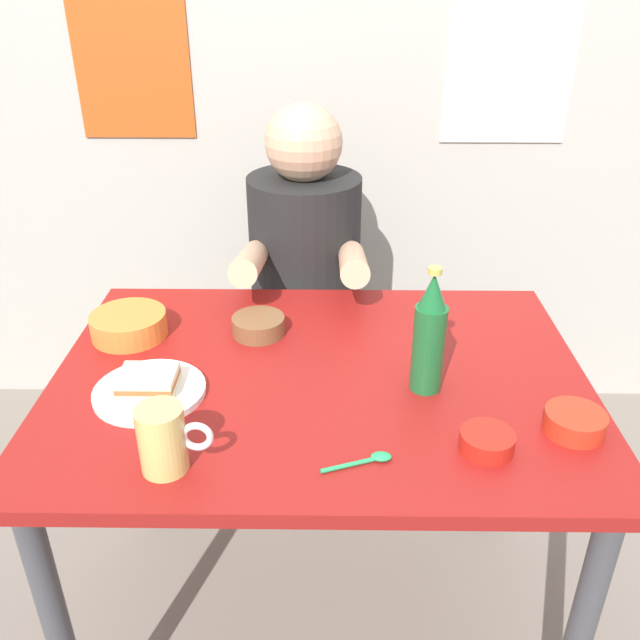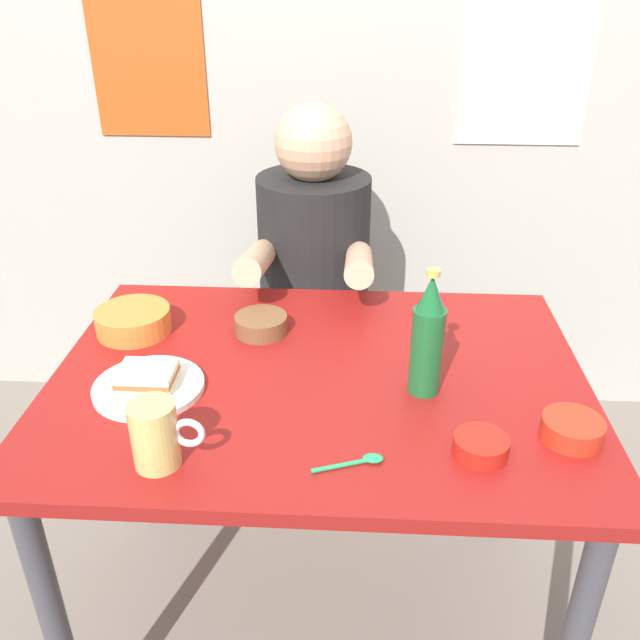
{
  "view_description": "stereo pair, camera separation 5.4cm",
  "coord_description": "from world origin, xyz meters",
  "views": [
    {
      "loc": [
        0.02,
        -1.16,
        1.5
      ],
      "look_at": [
        0.0,
        0.05,
        0.84
      ],
      "focal_mm": 37.45,
      "sensor_mm": 36.0,
      "label": 1
    },
    {
      "loc": [
        0.07,
        -1.16,
        1.5
      ],
      "look_at": [
        0.0,
        0.05,
        0.84
      ],
      "focal_mm": 37.45,
      "sensor_mm": 36.0,
      "label": 2
    }
  ],
  "objects": [
    {
      "name": "beer_bottle",
      "position": [
        0.21,
        -0.05,
        0.86
      ],
      "size": [
        0.06,
        0.06,
        0.26
      ],
      "color": "#19602D",
      "rests_on": "dining_table"
    },
    {
      "name": "soup_bowl_orange",
      "position": [
        -0.43,
        0.16,
        0.77
      ],
      "size": [
        0.17,
        0.17,
        0.05
      ],
      "color": "orange",
      "rests_on": "dining_table"
    },
    {
      "name": "beer_mug",
      "position": [
        -0.25,
        -0.29,
        0.8
      ],
      "size": [
        0.13,
        0.08,
        0.12
      ],
      "color": "#D1BC66",
      "rests_on": "dining_table"
    },
    {
      "name": "stool",
      "position": [
        -0.05,
        0.63,
        0.35
      ],
      "size": [
        0.34,
        0.34,
        0.45
      ],
      "color": "#4C4C51",
      "rests_on": "ground"
    },
    {
      "name": "sandwich",
      "position": [
        -0.33,
        -0.08,
        0.77
      ],
      "size": [
        0.11,
        0.09,
        0.04
      ],
      "color": "beige",
      "rests_on": "plate_orange"
    },
    {
      "name": "ground_plane",
      "position": [
        0.0,
        0.0,
        0.0
      ],
      "size": [
        6.0,
        6.0,
        0.0
      ],
      "primitive_type": "plane",
      "color": "slate"
    },
    {
      "name": "wall_back",
      "position": [
        -0.0,
        1.05,
        1.3
      ],
      "size": [
        4.4,
        0.09,
        2.6
      ],
      "color": "#ADA89E",
      "rests_on": "ground"
    },
    {
      "name": "plate_orange",
      "position": [
        -0.33,
        -0.08,
        0.75
      ],
      "size": [
        0.22,
        0.22,
        0.01
      ],
      "primitive_type": "cylinder",
      "color": "silver",
      "rests_on": "dining_table"
    },
    {
      "name": "spoon",
      "position": [
        0.09,
        -0.27,
        0.75
      ],
      "size": [
        0.12,
        0.05,
        0.01
      ],
      "color": "#26A559",
      "rests_on": "dining_table"
    },
    {
      "name": "sambal_bowl_red",
      "position": [
        0.29,
        -0.24,
        0.76
      ],
      "size": [
        0.1,
        0.1,
        0.03
      ],
      "color": "#B21E14",
      "rests_on": "dining_table"
    },
    {
      "name": "person_seated",
      "position": [
        -0.05,
        0.62,
        0.77
      ],
      "size": [
        0.33,
        0.56,
        0.72
      ],
      "color": "black",
      "rests_on": "stool"
    },
    {
      "name": "sauce_bowl_chili",
      "position": [
        0.46,
        -0.18,
        0.76
      ],
      "size": [
        0.11,
        0.11,
        0.04
      ],
      "color": "red",
      "rests_on": "dining_table"
    },
    {
      "name": "condiment_bowl_brown",
      "position": [
        -0.14,
        0.17,
        0.76
      ],
      "size": [
        0.12,
        0.12,
        0.04
      ],
      "color": "brown",
      "rests_on": "dining_table"
    },
    {
      "name": "dining_table",
      "position": [
        0.0,
        0.0,
        0.65
      ],
      "size": [
        1.1,
        0.8,
        0.74
      ],
      "color": "maroon",
      "rests_on": "ground"
    }
  ]
}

